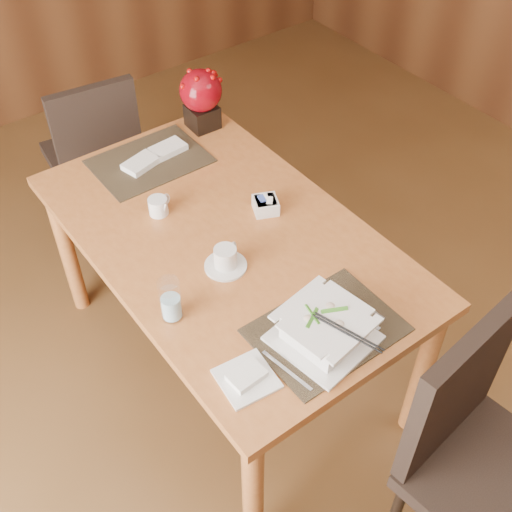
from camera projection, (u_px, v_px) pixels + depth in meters
ground at (320, 459)px, 2.50m from camera, size 6.00×6.00×0.00m
dining_table at (227, 254)px, 2.39m from camera, size 0.90×1.50×0.75m
placemat_near at (326, 330)px, 2.00m from camera, size 0.45×0.33×0.01m
placemat_far at (150, 161)px, 2.63m from camera, size 0.45×0.33×0.01m
soup_setting at (324, 329)px, 1.94m from camera, size 0.31×0.31×0.11m
coffee_cup at (225, 259)px, 2.18m from camera, size 0.15×0.15×0.08m
water_glass at (170, 300)px, 1.99m from camera, size 0.09×0.09×0.16m
creamer_jug at (158, 206)px, 2.38m from camera, size 0.12×0.12×0.07m
sugar_caddy at (266, 205)px, 2.39m from camera, size 0.12×0.12×0.05m
berry_decor at (201, 96)px, 2.71m from camera, size 0.18×0.18×0.27m
napkins_far at (157, 155)px, 2.63m from camera, size 0.30×0.14×0.03m
bread_plate at (247, 379)px, 1.87m from camera, size 0.17×0.17×0.01m
near_chair at (478, 448)px, 1.92m from camera, size 0.51×0.52×1.00m
far_chair at (95, 150)px, 3.10m from camera, size 0.47×0.47×0.90m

